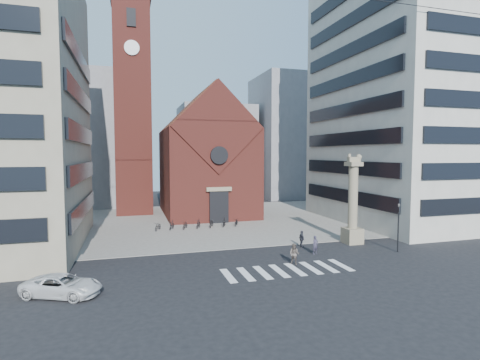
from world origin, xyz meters
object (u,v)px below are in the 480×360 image
Objects in this scene: pedestrian_0 at (315,245)px; scooter_0 at (158,226)px; lion_column at (353,208)px; pedestrian_1 at (294,254)px; pedestrian_2 at (302,239)px; white_car at (62,286)px; traffic_light at (398,226)px.

pedestrian_0 is 0.90× the size of scooter_0.
lion_column is at bearing 11.34° from pedestrian_0.
pedestrian_1 is 18.69m from scooter_0.
pedestrian_2 is 16.74m from scooter_0.
scooter_0 is at bearing 165.80° from pedestrian_1.
lion_column is 25.76m from white_car.
lion_column is 4.89× the size of scooter_0.
traffic_light is (1.99, -4.00, -1.17)m from lion_column.
pedestrian_0 is (-7.31, 1.45, -1.49)m from traffic_light.
lion_column reaches higher than traffic_light.
white_car is 20.48m from pedestrian_2.
pedestrian_0 reaches higher than white_car.
scooter_0 is at bearing 147.22° from lion_column.
pedestrian_2 reaches higher than white_car.
pedestrian_1 is (16.33, 1.99, 0.18)m from white_car.
pedestrian_0 is 18.61m from scooter_0.
lion_column reaches higher than pedestrian_1.
white_car is at bearing -88.57° from scooter_0.
lion_column is 10.01m from pedestrian_1.
white_car is at bearing -164.54° from lion_column.
lion_column is 1.84× the size of white_car.
traffic_light is 0.91× the size of white_car.
pedestrian_1 is 0.94× the size of scooter_0.
pedestrian_0 is at bearing -154.37° from lion_column.
white_car is (-24.68, -6.83, -2.80)m from lion_column.
scooter_0 is at bearing 141.96° from traffic_light.
pedestrian_0 is at bearing -25.92° from scooter_0.
traffic_light is at bearing 50.58° from pedestrian_1.
pedestrian_2 is (-5.38, 0.00, -2.68)m from lion_column.
scooter_0 is at bearing 3.17° from white_car.
pedestrian_2 is (2.98, 4.84, -0.06)m from pedestrian_1.
pedestrian_0 reaches higher than pedestrian_2.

